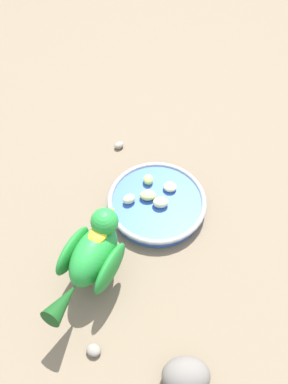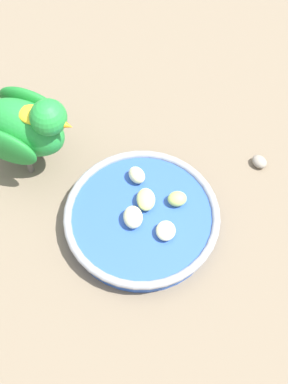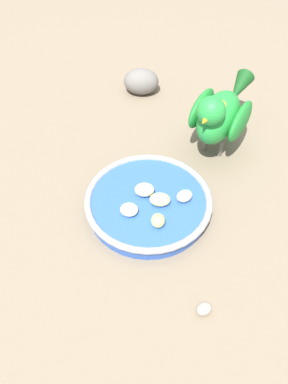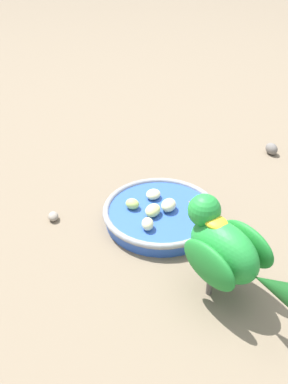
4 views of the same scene
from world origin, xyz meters
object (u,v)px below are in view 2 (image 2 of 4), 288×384
Objects in this scene: apple_piece_0 at (146,199)px; pebble_1 at (259,162)px; apple_piece_3 at (134,176)px; feeding_bowl at (142,219)px; parrot at (20,124)px; apple_piece_1 at (133,217)px; apple_piece_4 at (166,231)px; apple_piece_2 at (177,199)px.

apple_piece_0 is 0.18m from pebble_1.
apple_piece_3 reaches higher than pebble_1.
parrot is (-0.09, 0.16, 0.07)m from feeding_bowl.
apple_piece_1 is 1.13× the size of apple_piece_4.
feeding_bowl is at bearing 111.17° from apple_piece_4.
apple_piece_1 reaches higher than apple_piece_4.
apple_piece_2 reaches higher than apple_piece_4.
pebble_1 is (0.14, 0.01, -0.02)m from apple_piece_2.
feeding_bowl is 0.02m from apple_piece_1.
apple_piece_1 is 1.27× the size of apple_piece_2.
apple_piece_1 is 1.39× the size of pebble_1.
feeding_bowl is 0.03m from apple_piece_0.
apple_piece_1 is 0.06m from apple_piece_2.
apple_piece_3 is 0.15× the size of parrot.
apple_piece_2 is at bearing 0.64° from parrot.
parrot reaches higher than apple_piece_1.
apple_piece_2 is at bearing -2.20° from apple_piece_1.
pebble_1 is (0.19, 0.01, -0.01)m from feeding_bowl.
feeding_bowl is 8.97× the size of pebble_1.
apple_piece_0 is at bearing 153.77° from apple_piece_2.
apple_piece_1 is 0.20m from pebble_1.
apple_piece_4 is 0.23m from parrot.
apple_piece_0 is at bearing 30.03° from apple_piece_1.
apple_piece_0 is 0.05m from apple_piece_4.
pebble_1 is at bearing -2.54° from apple_piece_0.
parrot reaches higher than apple_piece_0.
apple_piece_0 is at bearing 177.46° from pebble_1.
apple_piece_3 is at bearing 4.32° from parrot.
parrot reaches higher than apple_piece_3.
apple_piece_2 is 0.22m from parrot.
apple_piece_2 reaches higher than feeding_bowl.
apple_piece_0 is 0.03m from apple_piece_1.
parrot is 7.77× the size of pebble_1.
apple_piece_0 is 1.17× the size of apple_piece_4.
parrot is 0.32m from pebble_1.
parrot is at bearing 133.40° from apple_piece_3.
apple_piece_4 is 0.16× the size of parrot.
apple_piece_2 is (0.04, -0.02, -0.00)m from apple_piece_0.
apple_piece_0 is at bearing -93.82° from apple_piece_3.
feeding_bowl is 0.06m from apple_piece_3.
pebble_1 is (0.28, -0.16, -0.07)m from parrot.
apple_piece_0 reaches higher than apple_piece_2.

